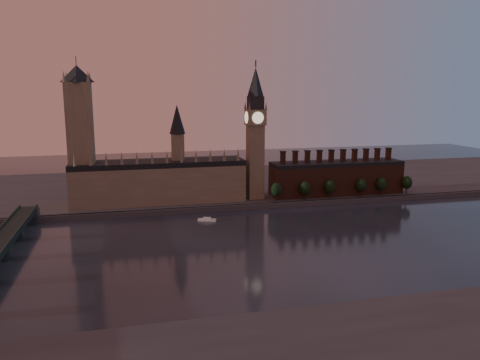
% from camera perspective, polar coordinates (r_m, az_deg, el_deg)
% --- Properties ---
extents(ground, '(900.00, 900.00, 0.00)m').
position_cam_1_polar(ground, '(271.29, 6.06, -8.16)').
color(ground, black).
rests_on(ground, ground).
extents(north_bank, '(900.00, 182.00, 4.00)m').
position_cam_1_polar(north_bank, '(436.85, -1.83, -0.58)').
color(north_bank, '#45454A').
rests_on(north_bank, ground).
extents(palace_of_westminster, '(130.00, 30.30, 74.00)m').
position_cam_1_polar(palace_of_westminster, '(362.91, -9.76, 0.10)').
color(palace_of_westminster, gray).
rests_on(palace_of_westminster, north_bank).
extents(victoria_tower, '(24.00, 24.00, 108.00)m').
position_cam_1_polar(victoria_tower, '(358.73, -18.88, 5.60)').
color(victoria_tower, gray).
rests_on(victoria_tower, north_bank).
extents(big_ben, '(15.00, 15.00, 107.00)m').
position_cam_1_polar(big_ben, '(365.95, 1.88, 5.90)').
color(big_ben, gray).
rests_on(big_ben, north_bank).
extents(chimney_block, '(110.00, 25.00, 37.00)m').
position_cam_1_polar(chimney_block, '(395.57, 11.66, 0.35)').
color(chimney_block, '#4F2B1E').
rests_on(chimney_block, north_bank).
extents(embankment_tree_0, '(8.60, 8.60, 14.88)m').
position_cam_1_polar(embankment_tree_0, '(360.82, 4.43, -1.16)').
color(embankment_tree_0, black).
rests_on(embankment_tree_0, north_bank).
extents(embankment_tree_1, '(8.60, 8.60, 14.88)m').
position_cam_1_polar(embankment_tree_1, '(368.31, 7.91, -0.98)').
color(embankment_tree_1, black).
rests_on(embankment_tree_1, north_bank).
extents(embankment_tree_2, '(8.60, 8.60, 14.88)m').
position_cam_1_polar(embankment_tree_2, '(376.99, 10.86, -0.80)').
color(embankment_tree_2, black).
rests_on(embankment_tree_2, north_bank).
extents(embankment_tree_3, '(8.60, 8.60, 14.88)m').
position_cam_1_polar(embankment_tree_3, '(389.48, 14.55, -0.59)').
color(embankment_tree_3, black).
rests_on(embankment_tree_3, north_bank).
extents(embankment_tree_4, '(8.60, 8.60, 14.88)m').
position_cam_1_polar(embankment_tree_4, '(398.48, 16.84, -0.46)').
color(embankment_tree_4, black).
rests_on(embankment_tree_4, north_bank).
extents(embankment_tree_5, '(8.60, 8.60, 14.88)m').
position_cam_1_polar(embankment_tree_5, '(410.74, 19.67, -0.30)').
color(embankment_tree_5, black).
rests_on(embankment_tree_5, north_bank).
extents(river_boat, '(12.91, 7.63, 2.49)m').
position_cam_1_polar(river_boat, '(323.46, -4.04, -4.83)').
color(river_boat, silver).
rests_on(river_boat, ground).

